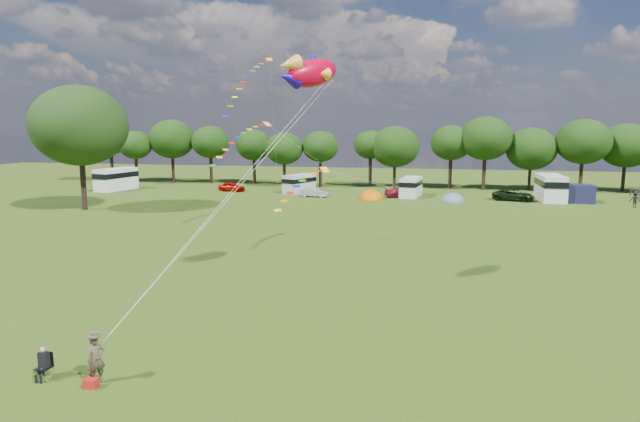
% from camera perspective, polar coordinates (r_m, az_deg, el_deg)
% --- Properties ---
extents(ground_plane, '(180.00, 180.00, 0.00)m').
position_cam_1_polar(ground_plane, '(25.72, -3.54, -11.69)').
color(ground_plane, black).
rests_on(ground_plane, ground).
extents(tree_line, '(102.98, 10.98, 10.27)m').
position_cam_1_polar(tree_line, '(78.26, 10.64, 7.01)').
color(tree_line, black).
rests_on(tree_line, ground).
extents(big_tree, '(10.00, 10.00, 13.28)m').
position_cam_1_polar(big_tree, '(62.71, -24.30, 8.29)').
color(big_tree, black).
rests_on(big_tree, ground).
extents(car_a, '(4.09, 2.39, 1.28)m').
position_cam_1_polar(car_a, '(74.86, -9.40, 2.57)').
color(car_a, '#9F0400').
rests_on(car_a, ground).
extents(car_b, '(3.43, 1.38, 1.20)m').
position_cam_1_polar(car_b, '(68.14, -0.65, 2.01)').
color(car_b, '#9DA0A7').
rests_on(car_b, ground).
extents(car_c, '(4.32, 2.97, 1.20)m').
position_cam_1_polar(car_c, '(68.54, 8.60, 1.95)').
color(car_c, maroon).
rests_on(car_c, ground).
extents(car_d, '(5.40, 3.60, 1.35)m').
position_cam_1_polar(car_d, '(68.93, 19.94, 1.60)').
color(car_d, black).
rests_on(car_d, ground).
extents(campervan_a, '(3.80, 6.62, 3.05)m').
position_cam_1_polar(campervan_a, '(80.49, -20.92, 3.26)').
color(campervan_a, white).
rests_on(campervan_a, ground).
extents(campervan_b, '(3.97, 5.43, 2.45)m').
position_cam_1_polar(campervan_b, '(72.47, -2.22, 3.01)').
color(campervan_b, '#B9BABC').
rests_on(campervan_b, ground).
extents(campervan_c, '(2.90, 5.31, 2.47)m').
position_cam_1_polar(campervan_c, '(69.45, 9.68, 2.62)').
color(campervan_c, silver).
rests_on(campervan_c, ground).
extents(campervan_d, '(2.70, 6.33, 3.10)m').
position_cam_1_polar(campervan_d, '(70.67, 23.38, 2.38)').
color(campervan_d, silver).
rests_on(campervan_d, ground).
extents(tent_orange, '(3.23, 3.54, 2.53)m').
position_cam_1_polar(tent_orange, '(65.73, 5.45, 1.19)').
color(tent_orange, '#C35F01').
rests_on(tent_orange, ground).
extents(tent_greyblue, '(2.96, 3.25, 2.20)m').
position_cam_1_polar(tent_greyblue, '(65.54, 13.96, 0.94)').
color(tent_greyblue, slate).
rests_on(tent_greyblue, ground).
extents(awning_navy, '(3.45, 2.81, 2.14)m').
position_cam_1_polar(awning_navy, '(70.23, 25.75, 1.69)').
color(awning_navy, '#181A38').
rests_on(awning_navy, ground).
extents(kite_flyer, '(0.74, 0.76, 1.76)m').
position_cam_1_polar(kite_flyer, '(21.35, -22.78, -14.39)').
color(kite_flyer, '#4D4130').
rests_on(kite_flyer, ground).
extents(camp_chair, '(0.53, 0.53, 1.23)m').
position_cam_1_polar(camp_chair, '(22.49, -27.33, -13.90)').
color(camp_chair, '#99999E').
rests_on(camp_chair, ground).
extents(kite_bag, '(0.49, 0.34, 0.33)m').
position_cam_1_polar(kite_bag, '(21.33, -23.25, -16.54)').
color(kite_bag, red).
rests_on(kite_bag, ground).
extents(fish_kite, '(3.29, 3.91, 2.18)m').
position_cam_1_polar(fish_kite, '(28.82, -1.29, 14.54)').
color(fish_kite, '#C0001D').
rests_on(fish_kite, ground).
extents(streamer_kite_a, '(3.34, 5.49, 5.75)m').
position_cam_1_polar(streamer_kite_a, '(52.16, -7.33, 13.98)').
color(streamer_kite_a, orange).
rests_on(streamer_kite_a, ground).
extents(streamer_kite_b, '(4.30, 4.82, 3.84)m').
position_cam_1_polar(streamer_kite_b, '(48.05, -7.99, 7.89)').
color(streamer_kite_b, yellow).
rests_on(streamer_kite_b, ground).
extents(streamer_kite_c, '(3.20, 5.01, 2.82)m').
position_cam_1_polar(streamer_kite_c, '(39.30, -1.45, 3.16)').
color(streamer_kite_c, yellow).
rests_on(streamer_kite_c, ground).
extents(walker_b, '(1.23, 0.69, 1.80)m').
position_cam_1_polar(walker_b, '(68.98, 30.56, 1.06)').
color(walker_b, black).
rests_on(walker_b, ground).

